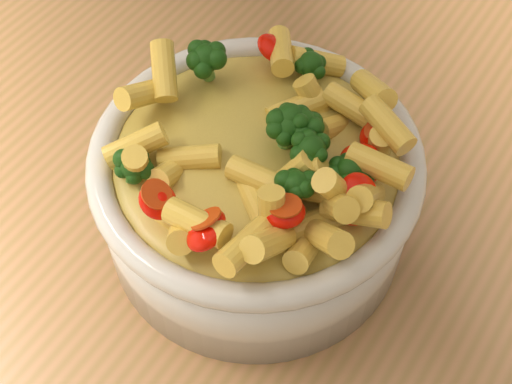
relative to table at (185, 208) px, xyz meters
The scene contains 3 objects.
table is the anchor object (origin of this frame).
serving_bowl 0.19m from the table, 17.77° to the right, with size 0.24×0.24×0.10m.
pasta_salad 0.25m from the table, 17.77° to the right, with size 0.19×0.19×0.04m.
Camera 1 is at (0.28, -0.30, 1.39)m, focal length 50.00 mm.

